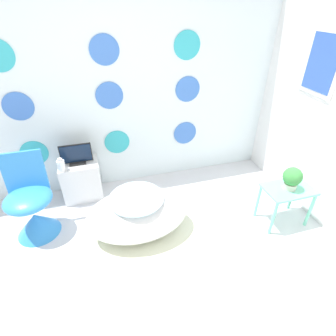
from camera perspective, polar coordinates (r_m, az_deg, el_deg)
name	(u,v)px	position (r m, az deg, el deg)	size (l,w,h in m)	color
ground_plane	(147,308)	(2.38, -4.62, -28.04)	(12.00, 12.00, 0.00)	silver
wall_back_dotted	(106,83)	(3.07, -13.28, 17.57)	(5.02, 0.05, 2.60)	white
wall_right	(324,91)	(3.09, 30.80, 14.15)	(0.06, 2.80, 2.60)	white
rug	(146,239)	(2.79, -4.81, -15.19)	(1.24, 0.68, 0.01)	silver
bathtub	(138,214)	(2.72, -6.62, -9.94)	(1.02, 0.66, 0.47)	white
chair	(33,211)	(2.99, -27.34, -8.29)	(0.45, 0.45, 0.87)	#338CE0
tv_cabinet	(82,180)	(3.32, -18.26, -2.44)	(0.44, 0.34, 0.48)	silver
tv	(76,155)	(3.14, -19.33, 2.66)	(0.35, 0.12, 0.24)	black
vase	(61,165)	(3.08, -22.22, 0.54)	(0.08, 0.08, 0.15)	white
side_table	(287,194)	(3.00, 24.48, -5.23)	(0.50, 0.33, 0.45)	#72D8B7
potted_plant_left	(292,178)	(2.88, 25.43, -1.94)	(0.19, 0.19, 0.24)	beige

